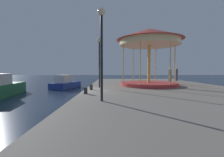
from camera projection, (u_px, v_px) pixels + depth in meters
ground_plane at (84, 100)px, 11.87m from camera, size 120.00×120.00×0.00m
quay_dock at (165, 95)px, 11.89m from camera, size 12.21×28.88×0.80m
motorboat_blue at (65, 83)px, 20.01m from camera, size 3.03×4.97×1.67m
motorboat_green at (3, 87)px, 14.01m from camera, size 2.51×5.29×1.97m
carousel at (149, 43)px, 14.72m from camera, size 6.14×6.14×5.31m
lamp_post_near_edge at (102, 38)px, 7.36m from camera, size 0.36×0.36×4.35m
lamp_post_mid_promenade at (99, 53)px, 13.13m from camera, size 0.36×0.36×4.15m
bollard_center at (91, 87)px, 11.77m from camera, size 0.24×0.24×0.40m
bollard_south at (86, 91)px, 9.80m from camera, size 0.24×0.24×0.40m
person_by_the_water at (170, 76)px, 17.32m from camera, size 0.34×0.34×1.73m
person_far_corner at (177, 75)px, 21.86m from camera, size 0.34×0.34×1.80m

